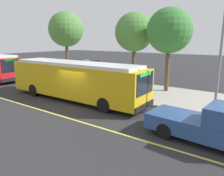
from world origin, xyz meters
The scene contains 13 objects.
ground_plane centered at (0.00, 0.00, 0.00)m, with size 120.00×120.00×0.00m, color #2B2B2D.
sidewalk_curb centered at (0.00, 6.00, 0.07)m, with size 44.00×6.40×0.15m, color #A8A399.
lane_stripe_center centered at (0.00, -2.20, 0.00)m, with size 36.00×0.14×0.01m, color #E0D64C.
transit_bus_main centered at (-1.04, 1.01, 1.62)m, with size 12.10×2.72×2.95m.
pickup_truck centered at (9.23, -0.66, 0.86)m, with size 5.53×2.39×1.85m.
bus_shelter centered at (-4.23, 5.45, 1.92)m, with size 2.90×1.60×2.48m.
waiting_bench centered at (-4.27, 5.60, 0.63)m, with size 1.60×0.48×0.95m.
route_sign_post centered at (-1.88, 3.35, 1.96)m, with size 0.44×0.08×2.80m.
pedestrian_commuter centered at (-0.56, 3.98, 1.12)m, with size 0.24×0.40×1.69m.
street_tree_near_shelter centered at (-0.13, 8.48, 5.30)m, with size 3.82×3.82×7.09m.
street_tree_upstreet centered at (-9.31, 7.99, 5.79)m, with size 4.18×4.18×7.76m.
street_tree_downstreet centered at (3.85, 7.47, 5.33)m, with size 3.84×3.84×7.12m.
utility_pole centered at (8.57, 3.58, 3.35)m, with size 0.16×0.16×6.40m, color gray.
Camera 1 is at (10.79, -10.59, 4.62)m, focal length 34.48 mm.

